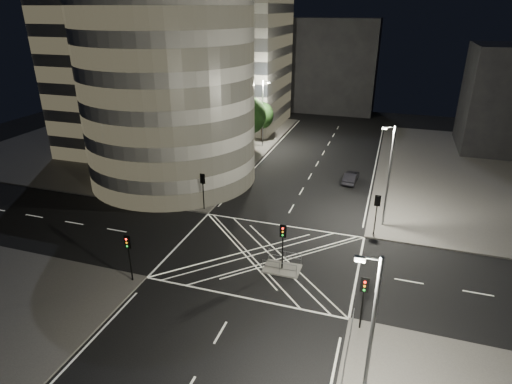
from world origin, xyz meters
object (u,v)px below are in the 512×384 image
(traffic_signal_island, at_px, (283,239))
(street_lamp_right_far, at_px, (388,174))
(central_island, at_px, (282,269))
(traffic_signal_fr, at_px, (377,207))
(traffic_signal_nr, at_px, (364,294))
(traffic_signal_fl, at_px, (203,185))
(traffic_signal_nl, at_px, (129,250))
(street_lamp_left_far, at_px, (263,112))
(street_lamp_right_near, at_px, (369,340))
(sedan, at_px, (351,177))
(street_lamp_left_near, at_px, (216,146))

(traffic_signal_island, distance_m, street_lamp_right_far, 13.13)
(central_island, distance_m, traffic_signal_fr, 11.10)
(traffic_signal_nr, bearing_deg, traffic_signal_fr, 90.00)
(traffic_signal_fr, xyz_separation_m, traffic_signal_island, (-6.80, -8.30, 0.00))
(traffic_signal_fl, relative_size, traffic_signal_nl, 1.00)
(street_lamp_left_far, bearing_deg, traffic_signal_fr, -51.83)
(traffic_signal_nl, bearing_deg, street_lamp_right_near, -21.55)
(street_lamp_left_far, distance_m, sedan, 18.66)
(traffic_signal_fr, xyz_separation_m, street_lamp_right_far, (0.64, 2.20, 2.63))
(central_island, distance_m, street_lamp_left_far, 33.95)
(central_island, xyz_separation_m, traffic_signal_fr, (6.80, 8.30, 2.84))
(traffic_signal_nl, height_order, street_lamp_right_near, street_lamp_right_near)
(traffic_signal_island, distance_m, sedan, 21.32)
(traffic_signal_nr, xyz_separation_m, traffic_signal_island, (-6.80, 5.30, 0.00))
(street_lamp_left_far, bearing_deg, street_lamp_right_near, -66.79)
(central_island, relative_size, street_lamp_left_far, 0.30)
(street_lamp_left_far, bearing_deg, sedan, -35.78)
(traffic_signal_fr, distance_m, traffic_signal_island, 10.73)
(traffic_signal_nr, xyz_separation_m, street_lamp_left_far, (-18.24, 36.80, 2.63))
(traffic_signal_nl, distance_m, street_lamp_left_far, 36.90)
(street_lamp_right_near, xyz_separation_m, sedan, (-4.26, 33.47, -4.85))
(street_lamp_left_far, xyz_separation_m, street_lamp_right_far, (18.87, -21.00, 0.00))
(traffic_signal_fl, distance_m, traffic_signal_island, 13.62)
(street_lamp_left_near, distance_m, street_lamp_right_far, 19.11)
(traffic_signal_fl, bearing_deg, traffic_signal_fr, 0.00)
(traffic_signal_nl, xyz_separation_m, street_lamp_right_far, (18.24, 15.80, 2.63))
(traffic_signal_fl, height_order, traffic_signal_nl, same)
(street_lamp_right_far, height_order, street_lamp_right_near, same)
(street_lamp_left_far, bearing_deg, traffic_signal_fl, -88.43)
(central_island, height_order, street_lamp_right_far, street_lamp_right_far)
(traffic_signal_fl, distance_m, street_lamp_right_far, 18.55)
(street_lamp_left_far, height_order, street_lamp_right_far, same)
(traffic_signal_fl, bearing_deg, traffic_signal_island, -37.54)
(central_island, bearing_deg, traffic_signal_nr, -37.93)
(traffic_signal_nl, bearing_deg, sedan, 61.98)
(street_lamp_right_near, bearing_deg, traffic_signal_island, 120.75)
(street_lamp_left_far, bearing_deg, traffic_signal_nl, -89.01)
(traffic_signal_nr, xyz_separation_m, street_lamp_left_near, (-18.24, 18.80, 2.63))
(traffic_signal_fl, xyz_separation_m, street_lamp_right_far, (18.24, 2.20, 2.63))
(central_island, height_order, sedan, sedan)
(street_lamp_right_far, bearing_deg, central_island, -125.30)
(traffic_signal_nr, height_order, street_lamp_left_near, street_lamp_left_near)
(street_lamp_left_near, bearing_deg, street_lamp_right_far, -9.03)
(traffic_signal_fr, distance_m, street_lamp_left_far, 29.63)
(central_island, bearing_deg, traffic_signal_island, 0.00)
(traffic_signal_nr, bearing_deg, street_lamp_left_far, 116.36)
(traffic_signal_island, xyz_separation_m, street_lamp_right_near, (7.44, -12.50, 2.63))
(street_lamp_right_far, bearing_deg, traffic_signal_fl, -173.12)
(traffic_signal_fr, bearing_deg, central_island, -129.33)
(street_lamp_right_near, height_order, sedan, street_lamp_right_near)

